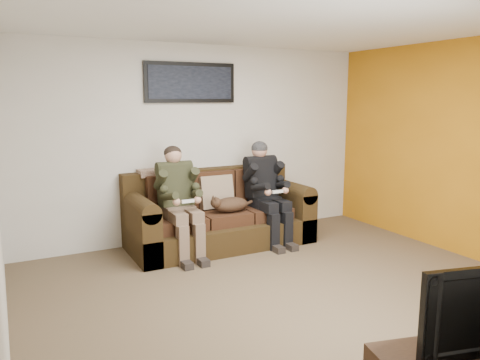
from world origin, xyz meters
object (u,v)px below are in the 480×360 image
sofa (218,216)px  framed_poster (191,83)px  cat (229,204)px  person_right (266,186)px  person_left (179,194)px

sofa → framed_poster: 1.79m
cat → framed_poster: framed_poster is taller
framed_poster → sofa: bearing=-62.4°
sofa → cat: sofa is taller
sofa → person_right: size_ratio=1.76×
sofa → framed_poster: framed_poster is taller
person_left → framed_poster: 1.52m
person_left → cat: bearing=-4.3°
person_right → person_left: bearing=-180.0°
cat → framed_poster: 1.67m
sofa → cat: (0.05, -0.25, 0.21)m
sofa → cat: 0.33m
sofa → person_left: 0.75m
sofa → framed_poster: (-0.20, 0.38, 1.74)m
person_left → framed_poster: size_ratio=1.06×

